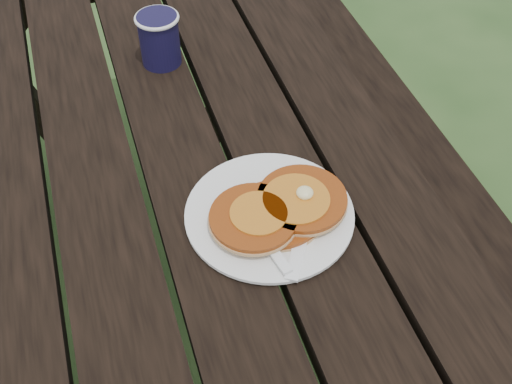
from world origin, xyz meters
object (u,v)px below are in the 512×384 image
object	(u,v)px
plate	(269,215)
pancake_stack	(280,209)
picnic_table	(184,241)
coffee_cup	(159,37)

from	to	relation	value
plate	pancake_stack	distance (m)	0.03
picnic_table	pancake_stack	xyz separation A→B (m)	(0.11, -0.31, 0.41)
pancake_stack	coffee_cup	xyz separation A→B (m)	(-0.09, 0.46, 0.03)
picnic_table	coffee_cup	xyz separation A→B (m)	(0.02, 0.15, 0.44)
plate	coffee_cup	xyz separation A→B (m)	(-0.07, 0.45, 0.05)
plate	pancake_stack	bearing A→B (deg)	-36.84
pancake_stack	coffee_cup	bearing A→B (deg)	100.73
plate	pancake_stack	world-z (taller)	pancake_stack
plate	coffee_cup	size ratio (longest dim) A/B	2.47
picnic_table	plate	distance (m)	0.50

